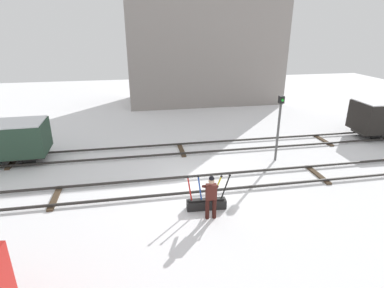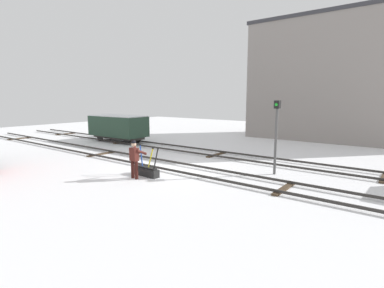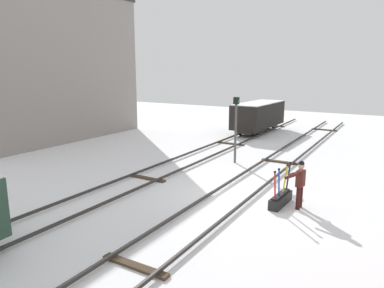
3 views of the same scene
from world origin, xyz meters
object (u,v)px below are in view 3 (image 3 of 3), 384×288
Objects in this scene: switch_lever_frame at (281,198)px; freight_car_mid_siding at (258,115)px; rail_worker at (300,182)px; signal_post at (236,122)px.

freight_car_mid_siding is at bearing 26.47° from switch_lever_frame.
switch_lever_frame is 0.95m from rail_worker.
rail_worker is 6.51m from signal_post.
freight_car_mid_siding is at bearing 28.63° from rail_worker.
signal_post is 9.54m from freight_car_mid_siding.
signal_post is at bearing 42.78° from switch_lever_frame.
signal_post is (4.60, 3.84, 1.87)m from switch_lever_frame.
freight_car_mid_siding reaches higher than switch_lever_frame.
freight_car_mid_siding is (9.25, 2.21, -0.78)m from signal_post.
switch_lever_frame is 15.15m from freight_car_mid_siding.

